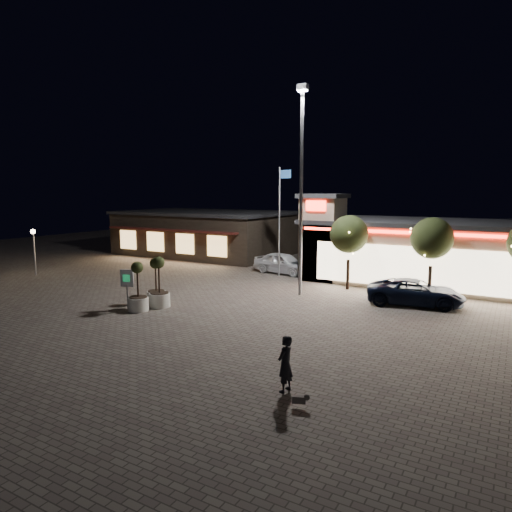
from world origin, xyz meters
The scene contains 16 objects.
ground centered at (0.00, 0.00, 0.00)m, with size 90.00×90.00×0.00m, color #6C6358.
retail_building centered at (9.51, 15.82, 2.21)m, with size 20.40×8.40×6.10m.
restaurant_building centered at (-14.00, 19.97, 2.16)m, with size 16.40×11.00×4.30m.
floodlight_pole centered at (2.00, 8.00, 7.02)m, with size 0.60×0.40×12.38m.
flagpole centered at (-1.90, 13.00, 4.74)m, with size 0.95×0.10×8.00m.
lamp_post_west centered at (-18.00, 4.00, 2.46)m, with size 0.36×0.36×3.48m.
string_tree_a centered at (4.00, 11.00, 3.56)m, with size 2.42×2.42×4.79m.
string_tree_b centered at (9.00, 11.00, 3.56)m, with size 2.42×2.42×4.79m.
pickup_truck centered at (8.60, 8.92, 0.72)m, with size 2.39×5.19×1.44m, color black.
white_sedan centered at (-2.17, 14.00, 0.81)m, with size 1.92×4.77×1.62m, color white.
pedestrian centered at (7.28, -4.63, 0.91)m, with size 0.66×0.43×1.82m, color black.
dog centered at (8.20, -5.39, 0.28)m, with size 0.52×0.32×0.28m.
planter_left centered at (-3.41, 1.47, 0.86)m, with size 1.14×1.14×2.79m.
planter_mid centered at (-3.83, 0.29, 0.82)m, with size 1.07×1.07×2.64m.
planter_right centered at (-4.06, 1.92, 0.81)m, with size 1.06×1.06×2.62m.
valet_sign centered at (-4.53, 0.21, 1.52)m, with size 0.68×0.34×2.17m.
Camera 1 is at (13.36, -16.94, 6.29)m, focal length 32.00 mm.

